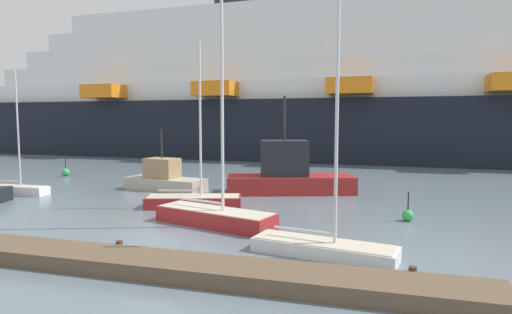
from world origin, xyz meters
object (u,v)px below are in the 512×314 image
object	(u,v)px
cruise_ship	(421,92)
sailboat_1	(194,200)
fishing_boat_0	(288,175)
channel_buoy_1	(408,215)
sailboat_0	(215,214)
fishing_boat_1	(164,179)
sailboat_3	(16,188)
sailboat_2	(324,245)
channel_buoy_0	(66,172)

from	to	relation	value
cruise_ship	sailboat_1	bearing A→B (deg)	-111.62
fishing_boat_0	channel_buoy_1	distance (m)	9.62
sailboat_0	fishing_boat_0	size ratio (longest dim) A/B	1.21
sailboat_1	fishing_boat_1	xyz separation A→B (m)	(-4.44, 5.00, 0.34)
fishing_boat_0	cruise_ship	bearing A→B (deg)	-128.55
sailboat_0	sailboat_3	distance (m)	15.96
sailboat_0	channel_buoy_1	world-z (taller)	sailboat_0
sailboat_3	cruise_ship	xyz separation A→B (m)	(27.55, 33.13, 7.79)
sailboat_1	fishing_boat_0	size ratio (longest dim) A/B	1.03
sailboat_1	cruise_ship	size ratio (longest dim) A/B	0.07
sailboat_0	fishing_boat_1	xyz separation A→B (m)	(-7.07, 8.48, 0.26)
sailboat_2	sailboat_3	world-z (taller)	sailboat_2
sailboat_1	fishing_boat_0	xyz separation A→B (m)	(4.13, 6.16, 0.78)
cruise_ship	sailboat_2	bearing A→B (deg)	-97.42
sailboat_3	fishing_boat_1	size ratio (longest dim) A/B	1.33
sailboat_2	channel_buoy_0	size ratio (longest dim) A/B	5.45
sailboat_3	fishing_boat_0	size ratio (longest dim) A/B	0.91
channel_buoy_0	sailboat_2	bearing A→B (deg)	-33.04
sailboat_3	sailboat_0	bearing A→B (deg)	-18.36
fishing_boat_0	channel_buoy_1	size ratio (longest dim) A/B	6.10
sailboat_2	fishing_boat_1	bearing A→B (deg)	148.15
sailboat_3	channel_buoy_1	distance (m)	24.18
fishing_boat_0	sailboat_1	bearing A→B (deg)	38.66
sailboat_3	fishing_boat_1	world-z (taller)	sailboat_3
fishing_boat_0	sailboat_2	bearing A→B (deg)	89.60
channel_buoy_0	fishing_boat_1	bearing A→B (deg)	-19.48
sailboat_1	channel_buoy_1	size ratio (longest dim) A/B	6.27
sailboat_3	channel_buoy_0	bearing A→B (deg)	107.18
sailboat_2	channel_buoy_1	world-z (taller)	sailboat_2
sailboat_0	fishing_boat_0	bearing A→B (deg)	97.44
sailboat_3	channel_buoy_0	size ratio (longest dim) A/B	4.80
fishing_boat_0	cruise_ship	distance (m)	30.30
sailboat_1	channel_buoy_0	size ratio (longest dim) A/B	5.45
sailboat_0	cruise_ship	world-z (taller)	cruise_ship
sailboat_0	sailboat_1	distance (m)	4.36
sailboat_1	sailboat_3	bearing A→B (deg)	160.76
sailboat_3	channel_buoy_1	world-z (taller)	sailboat_3
fishing_boat_1	cruise_ship	bearing A→B (deg)	-114.02
sailboat_2	cruise_ship	size ratio (longest dim) A/B	0.07
channel_buoy_1	cruise_ship	bearing A→B (deg)	84.29
fishing_boat_0	sailboat_0	bearing A→B (deg)	63.65
sailboat_1	cruise_ship	world-z (taller)	cruise_ship
fishing_boat_0	fishing_boat_1	distance (m)	8.67
sailboat_2	fishing_boat_1	size ratio (longest dim) A/B	1.51
fishing_boat_0	cruise_ship	size ratio (longest dim) A/B	0.07
sailboat_0	channel_buoy_0	xyz separation A→B (m)	(-18.73, 12.60, -0.18)
fishing_boat_0	sailboat_3	bearing A→B (deg)	0.85
cruise_ship	fishing_boat_1	bearing A→B (deg)	-121.77
sailboat_3	fishing_boat_0	xyz separation A→B (m)	(16.95, 5.62, 0.81)
sailboat_1	sailboat_3	xyz separation A→B (m)	(-12.82, 0.54, -0.03)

